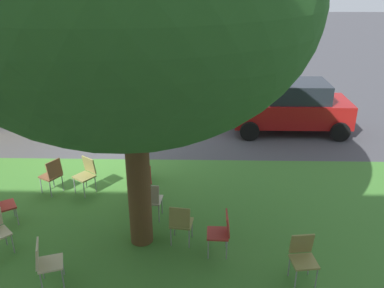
% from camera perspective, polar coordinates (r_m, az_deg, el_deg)
% --- Properties ---
extents(ground, '(80.00, 80.00, 0.00)m').
position_cam_1_polar(ground, '(11.92, -11.22, -1.69)').
color(ground, '#424247').
extents(grass_verge, '(48.00, 6.00, 0.01)m').
position_cam_1_polar(grass_verge, '(9.23, -15.27, -10.22)').
color(grass_verge, '#3D752D').
rests_on(grass_verge, ground).
extents(street_tree, '(5.99, 5.99, 6.73)m').
position_cam_1_polar(street_tree, '(6.76, -8.98, 19.03)').
color(street_tree, brown).
rests_on(street_tree, ground).
extents(chair_0, '(0.58, 0.58, 0.88)m').
position_cam_1_polar(chair_0, '(9.37, -25.26, -7.56)').
color(chair_0, '#B7332D').
rests_on(chair_0, ground).
extents(chair_1, '(0.46, 0.45, 0.88)m').
position_cam_1_polar(chair_1, '(10.35, -7.04, -2.27)').
color(chair_1, olive).
rests_on(chair_1, ground).
extents(chair_2, '(0.46, 0.46, 0.88)m').
position_cam_1_polar(chair_2, '(8.71, -5.77, -7.60)').
color(chair_2, '#ADA393').
rests_on(chair_2, ground).
extents(chair_3, '(0.44, 0.43, 0.88)m').
position_cam_1_polar(chair_3, '(7.74, 4.18, -11.97)').
color(chair_3, '#B7332D').
rests_on(chair_3, ground).
extents(chair_4, '(0.48, 0.49, 0.88)m').
position_cam_1_polar(chair_4, '(9.48, -6.98, -4.85)').
color(chair_4, '#B7332D').
rests_on(chair_4, ground).
extents(chair_5, '(0.53, 0.52, 0.88)m').
position_cam_1_polar(chair_5, '(7.47, -19.87, -15.10)').
color(chair_5, beige).
rests_on(chair_5, ground).
extents(chair_6, '(0.57, 0.57, 0.88)m').
position_cam_1_polar(chair_6, '(10.18, -19.01, -3.96)').
color(chair_6, brown).
rests_on(chair_6, ground).
extents(chair_7, '(0.58, 0.58, 0.88)m').
position_cam_1_polar(chair_7, '(10.00, -14.61, -3.90)').
color(chair_7, olive).
rests_on(chair_7, ground).
extents(chair_8, '(0.47, 0.48, 0.88)m').
position_cam_1_polar(chair_8, '(7.95, -1.59, -10.83)').
color(chair_8, olive).
rests_on(chair_8, ground).
extents(chair_9, '(0.47, 0.47, 0.88)m').
position_cam_1_polar(chair_9, '(7.40, 15.28, -14.81)').
color(chair_9, olive).
rests_on(chair_9, ground).
extents(parked_car, '(3.70, 1.92, 1.65)m').
position_cam_1_polar(parked_car, '(13.65, 13.85, 5.16)').
color(parked_car, maroon).
rests_on(parked_car, ground).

